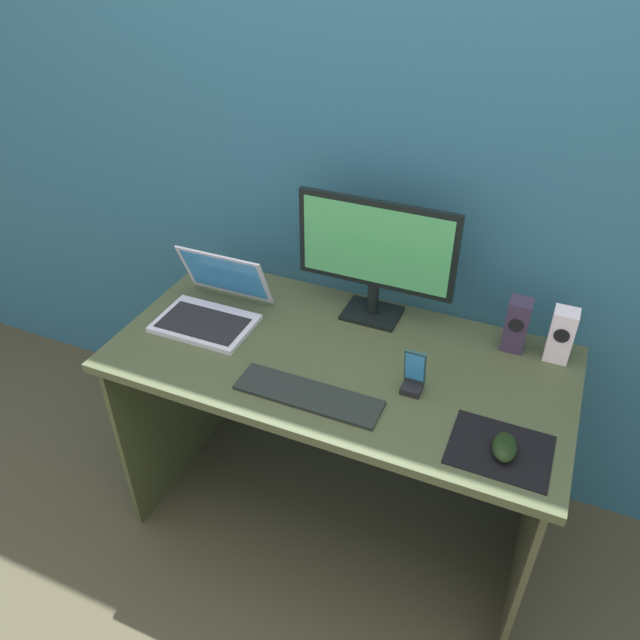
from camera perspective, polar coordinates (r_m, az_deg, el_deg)
ground_plane at (r=2.39m, az=1.45°, el=-17.43°), size 8.00×8.00×0.00m
wall_back at (r=1.96m, az=6.98°, el=15.80°), size 6.00×0.04×2.50m
desk at (r=1.95m, az=1.71°, el=-6.98°), size 1.36×0.67×0.75m
monitor at (r=1.90m, az=5.13°, el=6.13°), size 0.50×0.14×0.40m
speaker_right at (r=1.92m, az=21.33°, el=-1.29°), size 0.07×0.07×0.17m
speaker_near_monitor at (r=1.92m, az=17.66°, el=-0.41°), size 0.07×0.07×0.17m
laptop at (r=2.01m, az=-9.95°, el=1.21°), size 0.31×0.29×0.20m
keyboard_external at (r=1.71m, az=-1.09°, el=-6.92°), size 0.41×0.11×0.01m
mousepad at (r=1.63m, az=16.25°, el=-11.38°), size 0.25×0.20×0.00m
mouse at (r=1.61m, az=16.63°, el=-11.15°), size 0.07×0.11×0.04m
phone_in_dock at (r=1.72m, az=8.61°, el=-5.16°), size 0.06×0.06×0.14m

